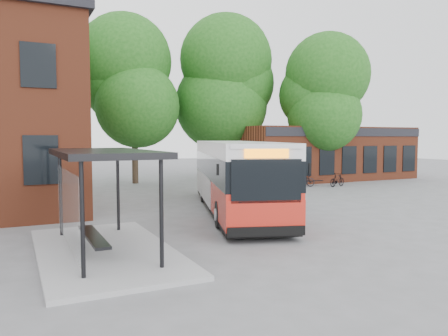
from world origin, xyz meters
name	(u,v)px	position (x,y,z in m)	size (l,w,h in m)	color
ground	(232,231)	(0.00, 0.00, 0.00)	(100.00, 100.00, 0.00)	#5D5D5F
shop_row	(322,153)	(15.00, 14.00, 2.00)	(14.00, 6.20, 4.00)	brown
bus_shelter	(104,201)	(-4.50, -1.00, 1.45)	(3.60, 7.00, 2.90)	black
bike_rail	(290,185)	(9.28, 10.00, 0.19)	(5.20, 0.10, 0.38)	black
tree_0	(24,100)	(-6.00, 16.00, 5.50)	(7.92, 7.92, 11.00)	#194C14
tree_1	(134,109)	(1.00, 17.00, 5.20)	(7.92, 7.92, 10.40)	#194C14
tree_2	(231,107)	(8.00, 16.00, 5.50)	(7.92, 7.92, 11.00)	#194C14
tree_3	(318,118)	(13.00, 12.00, 4.64)	(7.04, 7.04, 9.28)	#194C14
city_bus	(235,177)	(1.94, 3.55, 1.52)	(2.54, 11.94, 3.03)	red
bicycle_0	(272,183)	(7.48, 9.33, 0.43)	(0.57, 1.64, 0.86)	black
bicycle_1	(273,181)	(8.08, 10.14, 0.46)	(0.43, 1.52, 0.91)	#433E3A
bicycle_2	(267,180)	(8.06, 10.90, 0.50)	(0.66, 1.89, 0.99)	black
bicycle_3	(284,182)	(8.46, 9.52, 0.47)	(0.44, 1.57, 0.94)	black
bicycle_4	(287,181)	(8.80, 9.63, 0.48)	(0.64, 1.84, 0.96)	#04105B
bicycle_5	(299,178)	(10.29, 10.50, 0.51)	(0.48, 1.68, 1.01)	black
bicycle_6	(303,180)	(10.25, 10.01, 0.43)	(0.58, 1.66, 0.87)	black
bicycle_7	(337,180)	(12.34, 9.10, 0.45)	(0.42, 1.49, 0.89)	black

